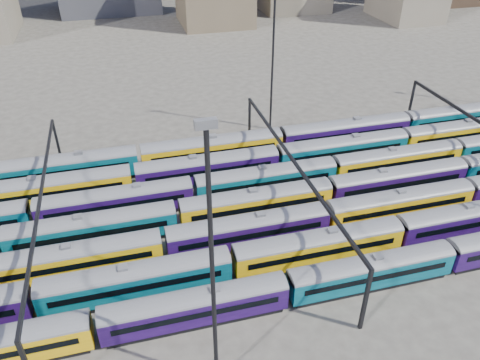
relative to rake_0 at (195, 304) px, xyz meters
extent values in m
plane|color=#3D3A34|center=(5.57, 15.00, -2.46)|extent=(500.00, 500.00, 0.00)
cube|color=black|center=(0.00, 0.00, -2.13)|extent=(17.61, 2.28, 0.65)
cube|color=#190739|center=(0.00, 0.00, -0.46)|extent=(18.54, 2.69, 2.69)
cylinder|color=#4C4C51|center=(0.00, 0.00, 0.88)|extent=(18.54, 2.69, 2.69)
cube|color=black|center=(0.00, -1.36, -0.14)|extent=(16.31, 0.06, 0.70)
cube|color=black|center=(0.00, 1.36, -0.14)|extent=(16.31, 0.06, 0.70)
cube|color=slate|center=(0.00, 0.00, 1.59)|extent=(0.93, 0.83, 0.32)
cube|color=black|center=(19.14, 0.00, -2.13)|extent=(17.61, 2.28, 0.65)
cube|color=#053E4E|center=(19.14, 0.00, -0.46)|extent=(18.54, 2.69, 2.69)
cylinder|color=#4C4C51|center=(19.14, 0.00, 0.88)|extent=(18.54, 2.69, 2.69)
cube|color=black|center=(19.14, -1.36, -0.14)|extent=(16.31, 0.06, 0.70)
cube|color=black|center=(19.14, 1.36, -0.14)|extent=(16.31, 0.06, 0.70)
cube|color=slate|center=(19.14, 0.00, 1.59)|extent=(0.93, 0.83, 0.32)
cube|color=black|center=(-5.28, 5.00, -2.11)|extent=(18.84, 2.44, 0.69)
cube|color=#053E4E|center=(-5.28, 5.00, -0.33)|extent=(19.83, 2.88, 2.88)
cylinder|color=#4C4C51|center=(-5.28, 5.00, 1.11)|extent=(19.83, 2.88, 2.88)
cube|color=black|center=(-5.28, 3.54, 0.02)|extent=(17.45, 0.06, 0.74)
cube|color=black|center=(-5.28, 6.46, 0.02)|extent=(17.45, 0.06, 0.74)
cube|color=slate|center=(-5.28, 5.00, 1.88)|extent=(0.99, 0.89, 0.35)
cube|color=black|center=(15.15, 5.00, -2.11)|extent=(18.84, 2.44, 0.69)
cube|color=#C69107|center=(15.15, 5.00, -0.33)|extent=(19.83, 2.88, 2.88)
cylinder|color=#4C4C51|center=(15.15, 5.00, 1.11)|extent=(19.83, 2.88, 2.88)
cube|color=black|center=(15.15, 3.54, 0.02)|extent=(17.45, 0.06, 0.74)
cube|color=black|center=(15.15, 6.46, 0.02)|extent=(17.45, 0.06, 0.74)
cube|color=slate|center=(15.15, 5.00, 1.88)|extent=(0.99, 0.89, 0.35)
cube|color=black|center=(35.58, 5.00, -2.11)|extent=(18.84, 2.44, 0.69)
cube|color=#190739|center=(35.58, 5.00, -0.33)|extent=(19.83, 2.88, 2.88)
cylinder|color=#4C4C51|center=(35.58, 5.00, 1.11)|extent=(19.83, 2.88, 2.88)
cube|color=black|center=(35.58, 3.54, 0.02)|extent=(17.45, 0.06, 0.74)
cube|color=black|center=(35.58, 6.46, 0.02)|extent=(17.45, 0.06, 0.74)
cube|color=slate|center=(35.58, 5.00, 1.88)|extent=(0.99, 0.89, 0.35)
cube|color=black|center=(-11.94, 10.00, -2.11)|extent=(18.68, 2.42, 0.69)
cube|color=#C69107|center=(-11.94, 10.00, -0.34)|extent=(19.66, 2.85, 2.85)
cylinder|color=#4C4C51|center=(-11.94, 10.00, 1.08)|extent=(19.66, 2.85, 2.85)
cube|color=black|center=(-11.94, 8.55, 0.00)|extent=(17.30, 0.06, 0.74)
cube|color=black|center=(-11.94, 11.45, 0.00)|extent=(17.30, 0.06, 0.74)
cube|color=slate|center=(-11.94, 10.00, 1.84)|extent=(0.98, 0.88, 0.34)
cube|color=black|center=(8.31, 10.00, -2.11)|extent=(18.68, 2.42, 0.69)
cube|color=#190739|center=(8.31, 10.00, -0.34)|extent=(19.66, 2.85, 2.85)
cylinder|color=#4C4C51|center=(8.31, 10.00, 1.08)|extent=(19.66, 2.85, 2.85)
cube|color=black|center=(8.31, 8.55, 0.00)|extent=(17.30, 0.06, 0.74)
cube|color=black|center=(8.31, 11.45, 0.00)|extent=(17.30, 0.06, 0.74)
cube|color=slate|center=(8.31, 10.00, 1.84)|extent=(0.98, 0.88, 0.34)
cube|color=black|center=(28.57, 10.00, -2.11)|extent=(18.68, 2.42, 0.69)
cube|color=#C69107|center=(28.57, 10.00, -0.34)|extent=(19.66, 2.85, 2.85)
cylinder|color=#4C4C51|center=(28.57, 10.00, 1.08)|extent=(19.66, 2.85, 2.85)
cube|color=black|center=(28.57, 8.55, 0.00)|extent=(17.30, 0.06, 0.74)
cube|color=black|center=(28.57, 11.45, 0.00)|extent=(17.30, 0.06, 0.74)
cube|color=slate|center=(28.57, 10.00, 1.84)|extent=(0.98, 0.88, 0.34)
cube|color=black|center=(-9.70, 15.00, -2.11)|extent=(18.88, 2.45, 0.70)
cube|color=#053E4E|center=(-9.70, 15.00, -0.32)|extent=(19.87, 2.88, 2.88)
cylinder|color=#4C4C51|center=(-9.70, 15.00, 1.12)|extent=(19.87, 2.88, 2.88)
cube|color=black|center=(-9.70, 13.54, 0.02)|extent=(17.49, 0.06, 0.75)
cube|color=black|center=(-9.70, 16.46, 0.02)|extent=(17.49, 0.06, 0.75)
cube|color=slate|center=(-9.70, 15.00, 1.89)|extent=(0.99, 0.89, 0.35)
cube|color=black|center=(10.78, 15.00, -2.11)|extent=(18.88, 2.45, 0.70)
cube|color=#C69107|center=(10.78, 15.00, -0.32)|extent=(19.87, 2.88, 2.88)
cylinder|color=#4C4C51|center=(10.78, 15.00, 1.12)|extent=(19.87, 2.88, 2.88)
cube|color=black|center=(10.78, 13.54, 0.02)|extent=(17.49, 0.06, 0.75)
cube|color=black|center=(10.78, 16.46, 0.02)|extent=(17.49, 0.06, 0.75)
cube|color=slate|center=(10.78, 15.00, 1.89)|extent=(0.99, 0.89, 0.35)
cube|color=black|center=(31.25, 15.00, -2.11)|extent=(18.88, 2.45, 0.70)
cube|color=#190739|center=(31.25, 15.00, -0.32)|extent=(19.87, 2.88, 2.88)
cylinder|color=#4C4C51|center=(31.25, 15.00, 1.12)|extent=(19.87, 2.88, 2.88)
cube|color=black|center=(31.25, 13.54, 0.02)|extent=(17.49, 0.06, 0.75)
cube|color=black|center=(31.25, 16.46, 0.02)|extent=(17.49, 0.06, 0.75)
cube|color=slate|center=(31.25, 15.00, 1.89)|extent=(0.99, 0.89, 0.35)
cube|color=black|center=(-6.79, 20.00, -2.11)|extent=(18.87, 2.45, 0.70)
cube|color=#190739|center=(-6.79, 20.00, -0.32)|extent=(19.86, 2.88, 2.88)
cylinder|color=#4C4C51|center=(-6.79, 20.00, 1.12)|extent=(19.86, 2.88, 2.88)
cube|color=black|center=(-6.79, 18.54, 0.02)|extent=(17.48, 0.06, 0.74)
cube|color=black|center=(-6.79, 21.46, 0.02)|extent=(17.48, 0.06, 0.74)
cube|color=slate|center=(-6.79, 20.00, 1.88)|extent=(0.99, 0.89, 0.35)
cube|color=black|center=(13.67, 20.00, -2.11)|extent=(18.87, 2.45, 0.70)
cube|color=#053E4E|center=(13.67, 20.00, -0.32)|extent=(19.86, 2.88, 2.88)
cylinder|color=#4C4C51|center=(13.67, 20.00, 1.12)|extent=(19.86, 2.88, 2.88)
cube|color=black|center=(13.67, 18.54, 0.02)|extent=(17.48, 0.06, 0.74)
cube|color=black|center=(13.67, 21.46, 0.02)|extent=(17.48, 0.06, 0.74)
cube|color=slate|center=(13.67, 20.00, 1.88)|extent=(0.99, 0.89, 0.35)
cube|color=black|center=(34.13, 20.00, -2.11)|extent=(18.87, 2.45, 0.70)
cube|color=#C69107|center=(34.13, 20.00, -0.32)|extent=(19.86, 2.88, 2.88)
cylinder|color=#4C4C51|center=(34.13, 20.00, 1.12)|extent=(19.86, 2.88, 2.88)
cube|color=black|center=(34.13, 18.54, 0.02)|extent=(17.48, 0.06, 0.74)
cube|color=black|center=(34.13, 21.46, 0.02)|extent=(17.48, 0.06, 0.74)
cube|color=slate|center=(34.13, 20.00, 1.88)|extent=(0.99, 0.89, 0.35)
cube|color=black|center=(-14.77, 25.00, -2.10)|extent=(19.57, 2.54, 0.72)
cube|color=#C69107|center=(-14.77, 25.00, -0.24)|extent=(20.60, 2.99, 2.99)
cylinder|color=#4C4C51|center=(-14.77, 25.00, 1.25)|extent=(20.60, 2.99, 2.99)
cube|color=black|center=(-14.77, 23.49, 0.12)|extent=(18.13, 0.06, 0.77)
cube|color=black|center=(-14.77, 26.51, 0.12)|extent=(18.13, 0.06, 0.77)
cube|color=slate|center=(-14.77, 25.00, 2.05)|extent=(1.03, 0.93, 0.36)
cube|color=black|center=(6.44, 25.00, -2.10)|extent=(19.57, 2.54, 0.72)
cube|color=#190739|center=(6.44, 25.00, -0.24)|extent=(20.60, 2.99, 2.99)
cylinder|color=#4C4C51|center=(6.44, 25.00, 1.25)|extent=(20.60, 2.99, 2.99)
cube|color=black|center=(6.44, 23.49, 0.12)|extent=(18.13, 0.06, 0.77)
cube|color=black|center=(6.44, 26.51, 0.12)|extent=(18.13, 0.06, 0.77)
cube|color=slate|center=(6.44, 25.00, 2.05)|extent=(1.03, 0.93, 0.36)
cube|color=black|center=(27.64, 25.00, -2.10)|extent=(19.57, 2.54, 0.72)
cube|color=#053E4E|center=(27.64, 25.00, -0.24)|extent=(20.60, 2.99, 2.99)
cylinder|color=#4C4C51|center=(27.64, 25.00, 1.25)|extent=(20.60, 2.99, 2.99)
cube|color=black|center=(27.64, 23.49, 0.12)|extent=(18.13, 0.06, 0.77)
cube|color=black|center=(27.64, 26.51, 0.12)|extent=(18.13, 0.06, 0.77)
cube|color=slate|center=(27.64, 25.00, 2.05)|extent=(1.03, 0.93, 0.36)
cube|color=black|center=(48.85, 25.00, -2.10)|extent=(19.57, 2.54, 0.72)
cube|color=#C69107|center=(48.85, 25.00, -0.24)|extent=(20.60, 2.99, 2.99)
cylinder|color=#4C4C51|center=(48.85, 25.00, 1.25)|extent=(20.60, 2.99, 2.99)
cube|color=black|center=(48.85, 23.49, 0.12)|extent=(18.13, 0.06, 0.77)
cube|color=black|center=(48.85, 26.51, 0.12)|extent=(18.13, 0.06, 0.77)
cube|color=slate|center=(48.85, 25.00, 2.05)|extent=(1.03, 0.93, 0.36)
cube|color=black|center=(-14.03, 30.00, -2.08)|extent=(20.59, 2.67, 0.76)
cube|color=#053E4E|center=(-14.03, 30.00, -0.13)|extent=(21.67, 3.14, 3.14)
cylinder|color=#4C4C51|center=(-14.03, 30.00, 1.44)|extent=(21.67, 3.14, 3.14)
cube|color=black|center=(-14.03, 28.41, 0.25)|extent=(19.07, 0.06, 0.81)
cube|color=black|center=(-14.03, 31.59, 0.25)|extent=(19.07, 0.06, 0.81)
cube|color=slate|center=(-14.03, 30.00, 2.28)|extent=(1.08, 0.98, 0.38)
cube|color=black|center=(8.24, 30.00, -2.08)|extent=(20.59, 2.67, 0.76)
cube|color=#C69107|center=(8.24, 30.00, -0.13)|extent=(21.67, 3.14, 3.14)
cylinder|color=#4C4C51|center=(8.24, 30.00, 1.44)|extent=(21.67, 3.14, 3.14)
cube|color=black|center=(8.24, 28.41, 0.25)|extent=(19.07, 0.06, 0.81)
cube|color=black|center=(8.24, 31.59, 0.25)|extent=(19.07, 0.06, 0.81)
cube|color=slate|center=(8.24, 30.00, 2.28)|extent=(1.08, 0.98, 0.38)
cube|color=black|center=(30.51, 30.00, -2.08)|extent=(20.59, 2.67, 0.76)
cube|color=#190739|center=(30.51, 30.00, -0.13)|extent=(21.67, 3.14, 3.14)
cylinder|color=#4C4C51|center=(30.51, 30.00, 1.44)|extent=(21.67, 3.14, 3.14)
cube|color=black|center=(30.51, 28.41, 0.25)|extent=(19.07, 0.06, 0.81)
cube|color=black|center=(30.51, 31.59, 0.25)|extent=(19.07, 0.06, 0.81)
cube|color=slate|center=(30.51, 30.00, 2.28)|extent=(1.08, 0.98, 0.38)
cube|color=black|center=(52.78, 30.00, -2.08)|extent=(20.59, 2.67, 0.76)
cube|color=#053E4E|center=(52.78, 30.00, -0.13)|extent=(21.67, 3.14, 3.14)
cylinder|color=#4C4C51|center=(52.78, 30.00, 1.44)|extent=(21.67, 3.14, 3.14)
cube|color=black|center=(52.78, 28.41, 0.25)|extent=(19.07, 0.06, 0.81)
cube|color=black|center=(52.78, 31.59, 0.25)|extent=(19.07, 0.06, 0.81)
cube|color=slate|center=(52.78, 30.00, 2.28)|extent=(1.08, 0.98, 0.38)
cube|color=black|center=(-14.43, 35.00, 1.54)|extent=(0.35, 0.35, 8.00)
cube|color=black|center=(-14.43, 15.00, 5.34)|extent=(0.30, 40.00, 0.45)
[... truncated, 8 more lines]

